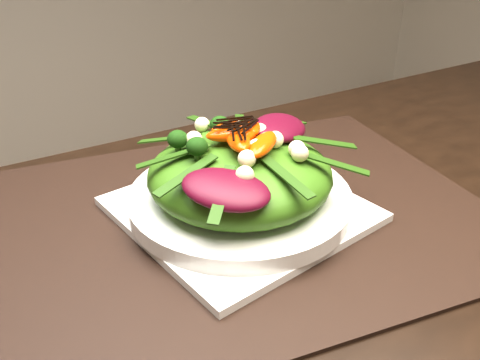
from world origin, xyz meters
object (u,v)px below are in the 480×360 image
salad_bowl (240,199)px  orange_segment (228,130)px  plate_base (240,209)px  lettuce_mound (240,174)px  placemat (240,214)px

salad_bowl → orange_segment: (0.00, 0.03, 0.07)m
plate_base → salad_bowl: salad_bowl is taller
salad_bowl → orange_segment: 0.08m
plate_base → orange_segment: 0.09m
orange_segment → salad_bowl: bearing=-96.6°
orange_segment → lettuce_mound: bearing=-96.6°
salad_bowl → orange_segment: orange_segment is taller
salad_bowl → lettuce_mound: size_ratio=1.23×
plate_base → salad_bowl: 0.01m
plate_base → salad_bowl: bearing=90.0°
placemat → plate_base: 0.01m
lettuce_mound → orange_segment: 0.05m
plate_base → orange_segment: (0.00, 0.03, 0.09)m
placemat → orange_segment: bearing=83.4°
lettuce_mound → placemat: bearing=0.0°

